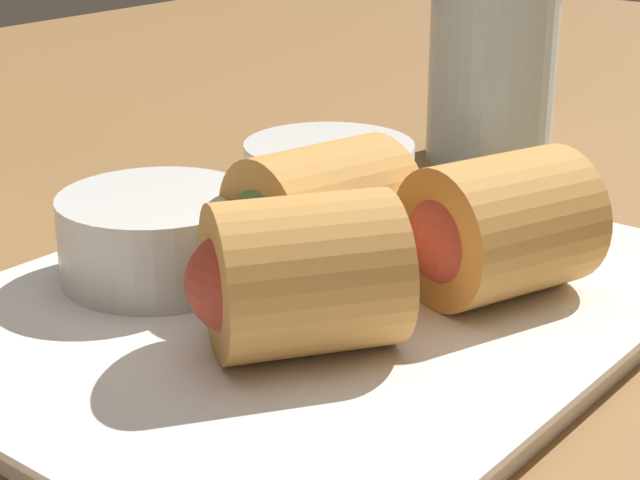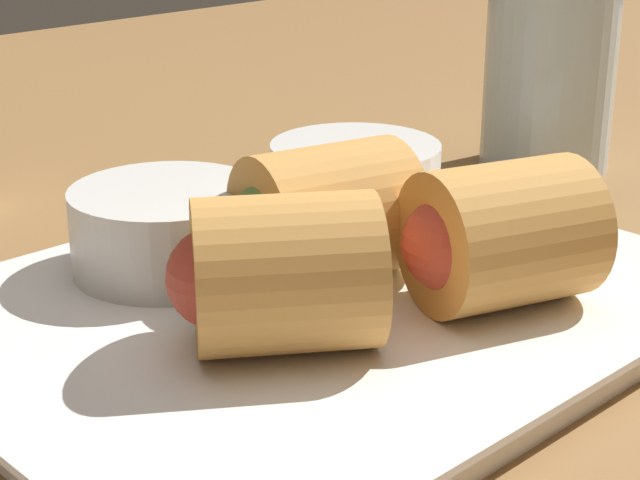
{
  "view_description": "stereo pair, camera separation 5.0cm",
  "coord_description": "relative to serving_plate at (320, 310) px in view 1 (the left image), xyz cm",
  "views": [
    {
      "loc": [
        -29.98,
        -21.91,
        20.05
      ],
      "look_at": [
        -0.54,
        1.78,
        5.67
      ],
      "focal_mm": 60.0,
      "sensor_mm": 36.0,
      "label": 1
    },
    {
      "loc": [
        -26.59,
        -25.59,
        20.05
      ],
      "look_at": [
        -0.54,
        1.78,
        5.67
      ],
      "focal_mm": 60.0,
      "sensor_mm": 36.0,
      "label": 2
    }
  ],
  "objects": [
    {
      "name": "dipping_bowl_near",
      "position": [
        -2.73,
        6.01,
        2.59
      ],
      "size": [
        7.81,
        7.81,
        3.4
      ],
      "color": "silver",
      "rests_on": "serving_plate"
    },
    {
      "name": "roll_front_right",
      "position": [
        3.86,
        -5.15,
        3.45
      ],
      "size": [
        7.73,
        7.17,
        5.43
      ],
      "color": "#D19347",
      "rests_on": "serving_plate"
    },
    {
      "name": "table_surface",
      "position": [
        0.54,
        -1.78,
        -1.76
      ],
      "size": [
        180.0,
        140.0,
        2.0
      ],
      "color": "olive",
      "rests_on": "ground"
    },
    {
      "name": "serving_plate",
      "position": [
        0.0,
        0.0,
        0.0
      ],
      "size": [
        29.18,
        22.8,
        1.5
      ],
      "color": "white",
      "rests_on": "table_surface"
    },
    {
      "name": "dipping_bowl_far",
      "position": [
        7.4,
        5.43,
        2.59
      ],
      "size": [
        7.81,
        7.81,
        3.4
      ],
      "color": "silver",
      "rests_on": "serving_plate"
    },
    {
      "name": "drinking_glass",
      "position": [
        24.52,
        6.94,
        5.8
      ],
      "size": [
        7.35,
        7.35,
        13.11
      ],
      "color": "silver",
      "rests_on": "table_surface"
    },
    {
      "name": "roll_back_left",
      "position": [
        0.78,
        0.93,
        3.45
      ],
      "size": [
        7.62,
        6.73,
        5.43
      ],
      "color": "#D19347",
      "rests_on": "serving_plate"
    },
    {
      "name": "roll_front_left",
      "position": [
        -4.37,
        -2.29,
        3.45
      ],
      "size": [
        8.18,
        7.99,
        5.43
      ],
      "color": "#D19347",
      "rests_on": "serving_plate"
    }
  ]
}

